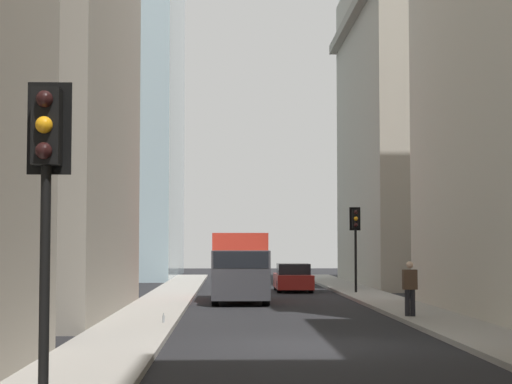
# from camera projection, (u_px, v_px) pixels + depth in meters

# --- Properties ---
(ground_plane) EXTENTS (135.00, 135.00, 0.00)m
(ground_plane) POSITION_uv_depth(u_px,v_px,m) (308.00, 345.00, 20.89)
(ground_plane) COLOR black
(sidewalk_right) EXTENTS (90.00, 2.20, 0.14)m
(sidewalk_right) POSITION_uv_depth(u_px,v_px,m) (117.00, 343.00, 20.75)
(sidewalk_right) COLOR gray
(sidewalk_right) RESTS_ON ground_plane
(sidewalk_left) EXTENTS (90.00, 2.20, 0.14)m
(sidewalk_left) POSITION_uv_depth(u_px,v_px,m) (496.00, 341.00, 21.04)
(sidewalk_left) COLOR gray
(sidewalk_left) RESTS_ON ground_plane
(building_left_far) EXTENTS (17.18, 10.50, 18.80)m
(building_left_far) POSITION_uv_depth(u_px,v_px,m) (438.00, 126.00, 52.51)
(building_left_far) COLOR #A8A091
(building_left_far) RESTS_ON ground_plane
(delivery_truck) EXTENTS (6.46, 2.25, 2.84)m
(delivery_truck) POSITION_uv_depth(u_px,v_px,m) (240.00, 267.00, 36.65)
(delivery_truck) COLOR red
(delivery_truck) RESTS_ON ground_plane
(sedan_red) EXTENTS (4.30, 1.78, 1.42)m
(sedan_red) POSITION_uv_depth(u_px,v_px,m) (293.00, 278.00, 44.72)
(sedan_red) COLOR maroon
(sedan_red) RESTS_ON ground_plane
(traffic_light_foreground) EXTENTS (0.43, 0.52, 4.16)m
(traffic_light_foreground) POSITION_uv_depth(u_px,v_px,m) (46.00, 174.00, 10.28)
(traffic_light_foreground) COLOR black
(traffic_light_foreground) RESTS_ON sidewalk_right
(traffic_light_midblock) EXTENTS (0.43, 0.52, 4.00)m
(traffic_light_midblock) POSITION_uv_depth(u_px,v_px,m) (355.00, 230.00, 41.63)
(traffic_light_midblock) COLOR black
(traffic_light_midblock) RESTS_ON sidewalk_left
(pedestrian) EXTENTS (0.26, 0.44, 1.71)m
(pedestrian) POSITION_uv_depth(u_px,v_px,m) (410.00, 286.00, 27.67)
(pedestrian) COLOR black
(pedestrian) RESTS_ON sidewalk_left
(discarded_bottle) EXTENTS (0.07, 0.07, 0.27)m
(discarded_bottle) POSITION_uv_depth(u_px,v_px,m) (164.00, 319.00, 25.35)
(discarded_bottle) COLOR #999EA3
(discarded_bottle) RESTS_ON sidewalk_right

